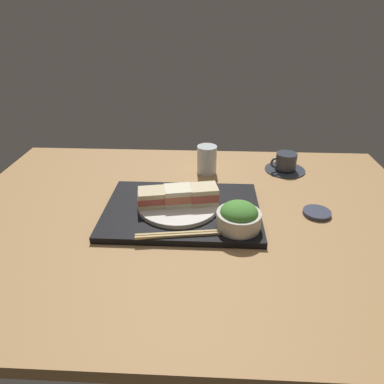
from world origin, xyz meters
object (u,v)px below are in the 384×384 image
object	(u,v)px
sandwich_near	(152,197)
chopsticks_pair	(178,234)
sandwich_plate	(178,205)
sandwich_middle	(178,195)
coffee_cup	(285,163)
small_sauce_dish	(317,213)
drinking_glass	(207,159)
sandwich_far	(204,194)
salad_bowl	(239,217)

from	to	relation	value
sandwich_near	chopsticks_pair	size ratio (longest dim) A/B	0.42
sandwich_plate	chopsticks_pair	distance (cm)	14.38
sandwich_plate	sandwich_near	bearing A→B (deg)	-171.56
sandwich_middle	coffee_cup	size ratio (longest dim) A/B	0.63
small_sauce_dish	drinking_glass	bearing A→B (deg)	139.79
drinking_glass	sandwich_plate	bearing A→B (deg)	-105.81
sandwich_plate	coffee_cup	size ratio (longest dim) A/B	1.61
sandwich_far	salad_bowl	world-z (taller)	salad_bowl
sandwich_near	salad_bowl	size ratio (longest dim) A/B	0.78
chopsticks_pair	coffee_cup	distance (cm)	57.51
salad_bowl	drinking_glass	xyz separation A→B (cm)	(-8.77, 37.66, -0.13)
coffee_cup	small_sauce_dish	size ratio (longest dim) A/B	1.82
drinking_glass	small_sauce_dish	world-z (taller)	drinking_glass
sandwich_far	small_sauce_dish	bearing A→B (deg)	-0.82
sandwich_plate	small_sauce_dish	size ratio (longest dim) A/B	2.93
sandwich_plate	small_sauce_dish	xyz separation A→B (cm)	(40.22, 0.62, -1.89)
salad_bowl	coffee_cup	distance (cm)	45.31
sandwich_middle	chopsticks_pair	xyz separation A→B (cm)	(1.07, -14.34, -3.39)
small_sauce_dish	coffee_cup	bearing A→B (deg)	96.93
sandwich_middle	drinking_glass	distance (cm)	29.04
sandwich_near	sandwich_middle	distance (cm)	7.44
sandwich_plate	chopsticks_pair	xyz separation A→B (cm)	(1.07, -14.34, -0.26)
sandwich_plate	chopsticks_pair	size ratio (longest dim) A/B	1.08
chopsticks_pair	sandwich_plate	bearing A→B (deg)	94.28
sandwich_middle	coffee_cup	xyz separation A→B (cm)	(36.54, 30.93, -2.83)
sandwich_plate	sandwich_near	distance (cm)	7.99
sandwich_plate	drinking_glass	size ratio (longest dim) A/B	2.34
sandwich_near	salad_bowl	xyz separation A→B (cm)	(24.04, -8.63, -0.22)
sandwich_middle	sandwich_far	size ratio (longest dim) A/B	1.03
coffee_cup	sandwich_near	bearing A→B (deg)	-143.89
sandwich_middle	salad_bowl	world-z (taller)	salad_bowl
sandwich_plate	drinking_glass	world-z (taller)	drinking_glass
sandwich_near	sandwich_plate	bearing A→B (deg)	8.44
sandwich_far	coffee_cup	size ratio (longest dim) A/B	0.61
coffee_cup	drinking_glass	world-z (taller)	drinking_glass
sandwich_near	chopsticks_pair	world-z (taller)	sandwich_near
sandwich_plate	drinking_glass	bearing A→B (deg)	74.19
sandwich_plate	salad_bowl	bearing A→B (deg)	-30.24
sandwich_middle	chopsticks_pair	size ratio (longest dim) A/B	0.42
sandwich_middle	chopsticks_pair	distance (cm)	14.77
salad_bowl	chopsticks_pair	size ratio (longest dim) A/B	0.54
sandwich_near	small_sauce_dish	world-z (taller)	sandwich_near
chopsticks_pair	sandwich_middle	bearing A→B (deg)	94.28
sandwich_near	sandwich_far	distance (cm)	14.88
coffee_cup	small_sauce_dish	world-z (taller)	coffee_cup
sandwich_plate	drinking_glass	distance (cm)	29.15
sandwich_near	small_sauce_dish	bearing A→B (deg)	2.06
sandwich_plate	sandwich_far	bearing A→B (deg)	8.44
sandwich_near	sandwich_far	world-z (taller)	sandwich_far
salad_bowl	small_sauce_dish	distance (cm)	26.12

